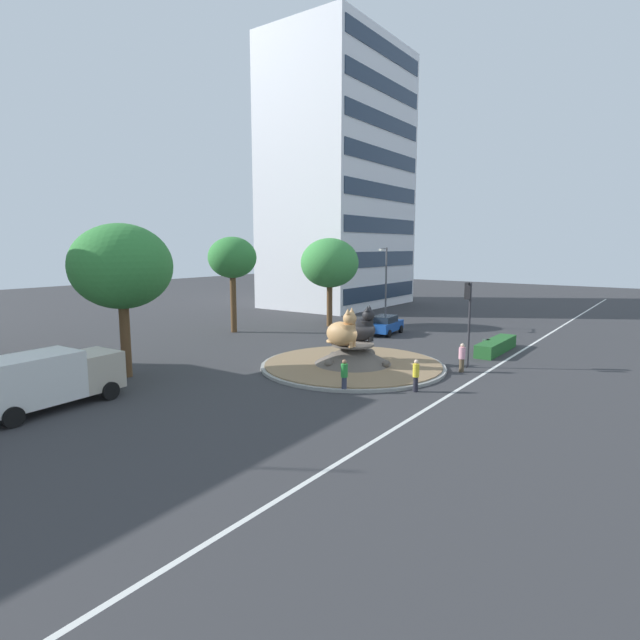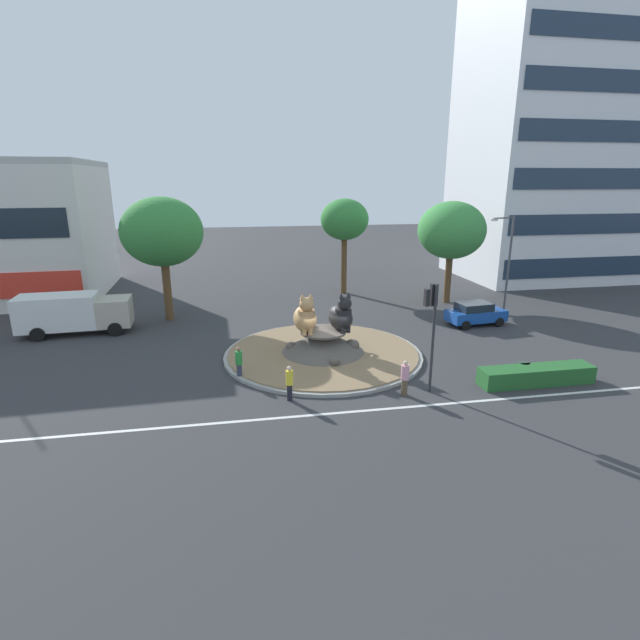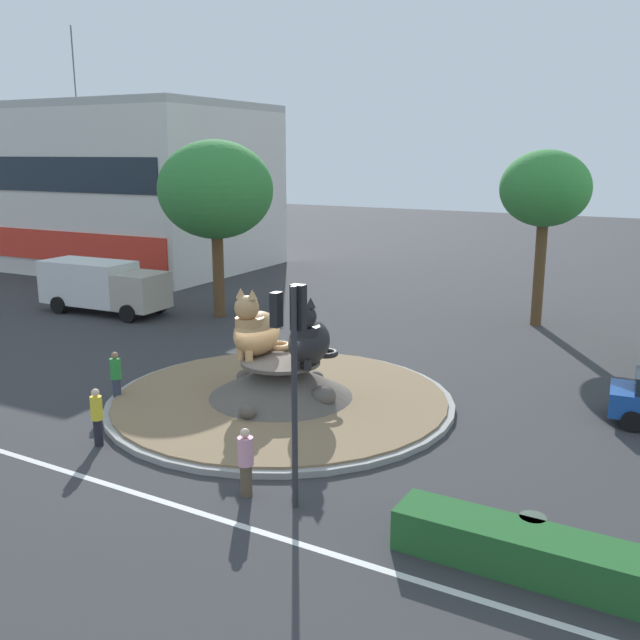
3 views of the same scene
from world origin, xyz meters
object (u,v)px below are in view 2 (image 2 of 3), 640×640
sedan_on_far_lane (475,313)px  third_tree_left (452,231)px  litter_bin (523,371)px  streetlight_arm (507,259)px  cat_statue_calico (305,317)px  cat_statue_black (341,316)px  second_tree_near_tower (345,220)px  pedestrian_green_shirt (239,362)px  broadleaf_tree_behind_island (162,232)px  traffic_light_mast (432,315)px  pedestrian_pink_shirt (405,377)px  delivery_box_truck (73,312)px  office_tower (563,115)px  pedestrian_yellow_shirt (289,382)px

sedan_on_far_lane → third_tree_left: bearing=76.5°
litter_bin → streetlight_arm: bearing=64.9°
cat_statue_calico → litter_bin: cat_statue_calico is taller
cat_statue_black → sedan_on_far_lane: cat_statue_black is taller
second_tree_near_tower → litter_bin: size_ratio=9.30×
third_tree_left → sedan_on_far_lane: size_ratio=1.94×
pedestrian_green_shirt → litter_bin: bearing=152.4°
second_tree_near_tower → cat_statue_calico: bearing=-110.6°
broadleaf_tree_behind_island → litter_bin: (19.36, -14.63, -5.94)m
traffic_light_mast → cat_statue_black: bearing=24.7°
litter_bin → pedestrian_green_shirt: bearing=169.6°
cat_statue_calico → cat_statue_black: size_ratio=1.00×
third_tree_left → broadleaf_tree_behind_island: bearing=-176.8°
second_tree_near_tower → pedestrian_green_shirt: bearing=-118.1°
second_tree_near_tower → litter_bin: (4.79, -20.80, -6.05)m
streetlight_arm → pedestrian_pink_shirt: 17.24m
pedestrian_green_shirt → delivery_box_truck: (-10.69, 9.67, 0.57)m
office_tower → delivery_box_truck: bearing=-163.9°
office_tower → broadleaf_tree_behind_island: 40.18m
traffic_light_mast → delivery_box_truck: (-19.70, 12.85, -2.42)m
pedestrian_pink_shirt → streetlight_arm: bearing=121.6°
traffic_light_mast → office_tower: (23.67, 25.77, 12.08)m
second_tree_near_tower → pedestrian_yellow_shirt: size_ratio=4.87×
sedan_on_far_lane → pedestrian_yellow_shirt: bearing=-152.4°
office_tower → litter_bin: 34.77m
second_tree_near_tower → cat_statue_black: bearing=-103.5°
streetlight_arm → cat_statue_calico: bearing=5.4°
pedestrian_pink_shirt → office_tower: bearing=122.9°
streetlight_arm → traffic_light_mast: bearing=32.6°
traffic_light_mast → third_tree_left: (8.44, 16.43, 2.06)m
cat_statue_black → pedestrian_green_shirt: bearing=-79.5°
delivery_box_truck → cat_statue_calico: bearing=-29.5°
pedestrian_pink_shirt → pedestrian_green_shirt: size_ratio=1.01×
traffic_light_mast → office_tower: bearing=-45.4°
streetlight_arm → second_tree_near_tower: bearing=-58.7°
streetlight_arm → pedestrian_yellow_shirt: streetlight_arm is taller
pedestrian_yellow_shirt → pedestrian_green_shirt: (-2.27, 2.98, 0.01)m
traffic_light_mast → sedan_on_far_lane: size_ratio=1.25×
streetlight_arm → sedan_on_far_lane: streetlight_arm is taller
third_tree_left → pedestrian_yellow_shirt: size_ratio=4.84×
cat_statue_black → office_tower: bearing=113.5°
cat_statue_black → litter_bin: cat_statue_black is taller
broadleaf_tree_behind_island → pedestrian_green_shirt: bearing=-67.9°
office_tower → pedestrian_pink_shirt: (-24.92, -25.97, -15.06)m
broadleaf_tree_behind_island → delivery_box_truck: 7.95m
pedestrian_yellow_shirt → delivery_box_truck: (-12.96, 12.65, 0.57)m
traffic_light_mast → broadleaf_tree_behind_island: size_ratio=0.60×
traffic_light_mast → streetlight_arm: size_ratio=0.72×
cat_statue_black → pedestrian_yellow_shirt: cat_statue_black is taller
cat_statue_calico → traffic_light_mast: size_ratio=0.46×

